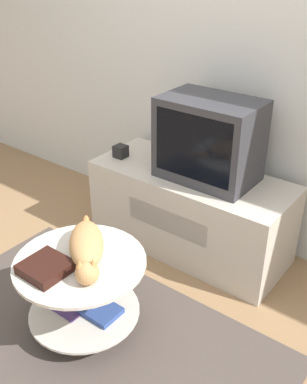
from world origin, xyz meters
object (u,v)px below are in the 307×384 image
(dvd_box, at_px, (46,267))
(cat, at_px, (86,247))
(tv, at_px, (209,140))
(speaker, at_px, (121,151))

(dvd_box, bearing_deg, cat, 69.14)
(tv, relative_size, speaker, 7.14)
(speaker, bearing_deg, cat, -58.62)
(speaker, height_order, cat, speaker)
(speaker, xyz_separation_m, cat, (0.53, -0.87, -0.07))
(speaker, relative_size, cat, 0.18)
(tv, xyz_separation_m, dvd_box, (-0.18, -1.16, -0.32))
(tv, distance_m, dvd_box, 1.22)
(tv, bearing_deg, speaker, -171.49)
(speaker, distance_m, dvd_box, 1.16)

